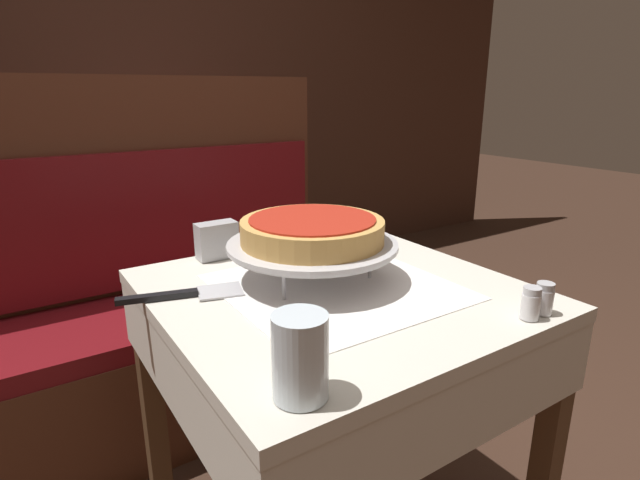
% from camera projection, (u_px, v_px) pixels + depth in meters
% --- Properties ---
extents(dining_table_front, '(0.73, 0.73, 0.74)m').
position_uv_depth(dining_table_front, '(335.00, 333.00, 1.10)').
color(dining_table_front, beige).
rests_on(dining_table_front, ground_plane).
extents(dining_table_rear, '(0.78, 0.78, 0.73)m').
position_uv_depth(dining_table_rear, '(168.00, 200.00, 2.45)').
color(dining_table_rear, red).
rests_on(dining_table_rear, ground_plane).
extents(booth_bench, '(1.40, 0.46, 1.19)m').
position_uv_depth(booth_bench, '(156.00, 331.00, 1.71)').
color(booth_bench, '#4C2819').
rests_on(booth_bench, ground_plane).
extents(back_wall_panel, '(6.00, 0.04, 2.40)m').
position_uv_depth(back_wall_panel, '(107.00, 78.00, 2.62)').
color(back_wall_panel, '#3D2319').
rests_on(back_wall_panel, ground_plane).
extents(pizza_pan_stand, '(0.37, 0.37, 0.09)m').
position_uv_depth(pizza_pan_stand, '(313.00, 246.00, 1.09)').
color(pizza_pan_stand, '#ADADB2').
rests_on(pizza_pan_stand, dining_table_front).
extents(deep_dish_pizza, '(0.31, 0.31, 0.05)m').
position_uv_depth(deep_dish_pizza, '(312.00, 230.00, 1.08)').
color(deep_dish_pizza, tan).
rests_on(deep_dish_pizza, pizza_pan_stand).
extents(pizza_server, '(0.25, 0.11, 0.01)m').
position_uv_depth(pizza_server, '(184.00, 294.00, 1.02)').
color(pizza_server, '#BCBCC1').
rests_on(pizza_server, dining_table_front).
extents(water_glass_near, '(0.08, 0.08, 0.12)m').
position_uv_depth(water_glass_near, '(300.00, 357.00, 0.67)').
color(water_glass_near, silver).
rests_on(water_glass_near, dining_table_front).
extents(salt_shaker, '(0.03, 0.03, 0.06)m').
position_uv_depth(salt_shaker, '(531.00, 303.00, 0.91)').
color(salt_shaker, silver).
rests_on(salt_shaker, dining_table_front).
extents(pepper_shaker, '(0.03, 0.03, 0.06)m').
position_uv_depth(pepper_shaker, '(544.00, 298.00, 0.93)').
color(pepper_shaker, silver).
rests_on(pepper_shaker, dining_table_front).
extents(napkin_holder, '(0.10, 0.05, 0.09)m').
position_uv_depth(napkin_holder, '(217.00, 240.00, 1.24)').
color(napkin_holder, '#B2B2B7').
rests_on(napkin_holder, dining_table_front).
extents(condiment_caddy, '(0.14, 0.14, 0.15)m').
position_uv_depth(condiment_caddy, '(156.00, 172.00, 2.40)').
color(condiment_caddy, black).
rests_on(condiment_caddy, dining_table_rear).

